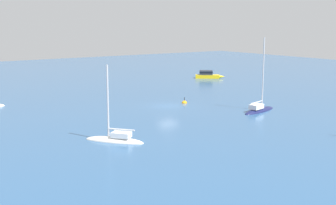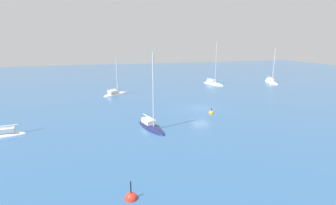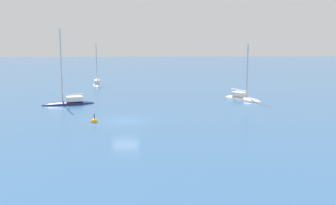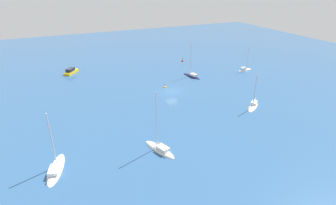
{
  "view_description": "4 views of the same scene",
  "coord_description": "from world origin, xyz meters",
  "px_view_note": "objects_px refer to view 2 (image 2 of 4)",
  "views": [
    {
      "loc": [
        47.43,
        -33.33,
        10.78
      ],
      "look_at": [
        1.87,
        -1.29,
        0.86
      ],
      "focal_mm": 49.04,
      "sensor_mm": 36.0,
      "label": 1
    },
    {
      "loc": [
        15.27,
        36.44,
        10.15
      ],
      "look_at": [
        4.38,
        -2.65,
        0.58
      ],
      "focal_mm": 28.49,
      "sensor_mm": 36.0,
      "label": 2
    },
    {
      "loc": [
        -44.15,
        -2.31,
        9.79
      ],
      "look_at": [
        5.11,
        -4.43,
        0.88
      ],
      "focal_mm": 48.88,
      "sensor_mm": 36.0,
      "label": 3
    },
    {
      "loc": [
        -24.35,
        -51.83,
        23.95
      ],
      "look_at": [
        -4.89,
        -8.73,
        1.87
      ],
      "focal_mm": 28.92,
      "sensor_mm": 36.0,
      "label": 4
    }
  ],
  "objects_px": {
    "yacht": "(2,135)",
    "sailboat_1": "(115,94)",
    "sailboat": "(151,126)",
    "mooring_buoy": "(131,199)",
    "yacht_1": "(213,84)",
    "ketch": "(271,82)",
    "channel_buoy": "(211,113)"
  },
  "relations": [
    {
      "from": "yacht",
      "to": "ketch",
      "type": "xyz_separation_m",
      "value": [
        -51.38,
        -24.18,
        0.0
      ]
    },
    {
      "from": "ketch",
      "to": "sailboat_1",
      "type": "distance_m",
      "value": 38.05
    },
    {
      "from": "ketch",
      "to": "mooring_buoy",
      "type": "relative_size",
      "value": 5.15
    },
    {
      "from": "sailboat_1",
      "to": "mooring_buoy",
      "type": "bearing_deg",
      "value": -130.33
    },
    {
      "from": "ketch",
      "to": "yacht_1",
      "type": "bearing_deg",
      "value": -79.93
    },
    {
      "from": "channel_buoy",
      "to": "yacht",
      "type": "bearing_deg",
      "value": 5.63
    },
    {
      "from": "ketch",
      "to": "channel_buoy",
      "type": "height_order",
      "value": "ketch"
    },
    {
      "from": "ketch",
      "to": "yacht",
      "type": "bearing_deg",
      "value": -48.98
    },
    {
      "from": "mooring_buoy",
      "to": "yacht_1",
      "type": "bearing_deg",
      "value": -121.26
    },
    {
      "from": "sailboat_1",
      "to": "yacht_1",
      "type": "height_order",
      "value": "yacht_1"
    },
    {
      "from": "sailboat",
      "to": "sailboat_1",
      "type": "height_order",
      "value": "sailboat"
    },
    {
      "from": "yacht",
      "to": "sailboat_1",
      "type": "distance_m",
      "value": 23.83
    },
    {
      "from": "mooring_buoy",
      "to": "channel_buoy",
      "type": "bearing_deg",
      "value": -127.85
    },
    {
      "from": "channel_buoy",
      "to": "sailboat",
      "type": "bearing_deg",
      "value": 23.04
    },
    {
      "from": "yacht_1",
      "to": "channel_buoy",
      "type": "bearing_deg",
      "value": -44.53
    },
    {
      "from": "yacht",
      "to": "sailboat",
      "type": "height_order",
      "value": "sailboat"
    },
    {
      "from": "yacht_1",
      "to": "mooring_buoy",
      "type": "relative_size",
      "value": 5.92
    },
    {
      "from": "sailboat_1",
      "to": "yacht_1",
      "type": "bearing_deg",
      "value": -22.54
    },
    {
      "from": "ketch",
      "to": "sailboat",
      "type": "relative_size",
      "value": 0.94
    },
    {
      "from": "yacht",
      "to": "sailboat_1",
      "type": "bearing_deg",
      "value": -131.69
    },
    {
      "from": "ketch",
      "to": "mooring_buoy",
      "type": "xyz_separation_m",
      "value": [
        39.58,
        39.49,
        -0.16
      ]
    },
    {
      "from": "yacht",
      "to": "sailboat_1",
      "type": "relative_size",
      "value": 0.92
    },
    {
      "from": "yacht",
      "to": "yacht_1",
      "type": "xyz_separation_m",
      "value": [
        -36.67,
        -25.66,
        -0.04
      ]
    },
    {
      "from": "yacht",
      "to": "ketch",
      "type": "relative_size",
      "value": 0.78
    },
    {
      "from": "yacht",
      "to": "sailboat",
      "type": "relative_size",
      "value": 0.73
    },
    {
      "from": "yacht_1",
      "to": "mooring_buoy",
      "type": "distance_m",
      "value": 47.93
    },
    {
      "from": "ketch",
      "to": "channel_buoy",
      "type": "bearing_deg",
      "value": -34.1
    },
    {
      "from": "yacht",
      "to": "sailboat",
      "type": "distance_m",
      "value": 16.13
    },
    {
      "from": "yacht_1",
      "to": "mooring_buoy",
      "type": "bearing_deg",
      "value": -50.34
    },
    {
      "from": "yacht_1",
      "to": "yacht",
      "type": "bearing_deg",
      "value": -74.09
    },
    {
      "from": "sailboat_1",
      "to": "yacht_1",
      "type": "distance_m",
      "value": 23.85
    },
    {
      "from": "channel_buoy",
      "to": "mooring_buoy",
      "type": "bearing_deg",
      "value": 52.15
    }
  ]
}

